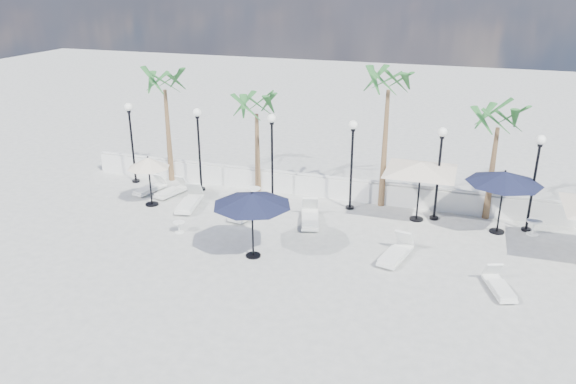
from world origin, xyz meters
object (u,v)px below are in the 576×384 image
(lounger_3, at_px, (190,202))
(parasol_navy_mid, at_px, (505,178))
(lounger_6, at_px, (499,286))
(parasol_cream_sq_a, at_px, (421,162))
(lounger_2, at_px, (249,210))
(parasol_navy_left, at_px, (252,200))
(lounger_0, at_px, (150,188))
(lounger_1, at_px, (172,190))
(lounger_5, at_px, (310,217))
(parasol_cream_small, at_px, (148,163))
(lounger_4, at_px, (396,253))

(lounger_3, distance_m, parasol_navy_mid, 12.69)
(lounger_6, bearing_deg, parasol_cream_sq_a, 102.92)
(lounger_3, bearing_deg, parasol_navy_mid, -3.98)
(lounger_2, height_order, parasol_navy_left, parasol_navy_left)
(lounger_0, xyz_separation_m, parasol_cream_sq_a, (11.93, 0.70, 2.24))
(lounger_1, bearing_deg, lounger_5, 7.06)
(parasol_cream_small, bearing_deg, lounger_6, -11.42)
(lounger_3, relative_size, parasol_cream_small, 1.00)
(lounger_0, height_order, lounger_3, lounger_3)
(lounger_1, relative_size, parasol_navy_mid, 0.65)
(lounger_3, bearing_deg, lounger_0, 146.70)
(parasol_cream_small, bearing_deg, parasol_navy_left, -27.23)
(lounger_4, height_order, lounger_5, lounger_5)
(lounger_6, distance_m, parasol_cream_small, 14.52)
(lounger_4, bearing_deg, parasol_cream_small, -175.73)
(lounger_4, bearing_deg, lounger_6, -5.79)
(lounger_5, xyz_separation_m, lounger_6, (7.09, -3.16, -0.04))
(lounger_1, relative_size, parasol_cream_small, 0.83)
(lounger_0, xyz_separation_m, lounger_2, (5.36, -1.12, 0.05))
(lounger_3, xyz_separation_m, parasol_cream_small, (-1.70, -0.24, 1.63))
(lounger_1, xyz_separation_m, parasol_cream_small, (-0.24, -1.31, 1.67))
(lounger_0, bearing_deg, lounger_2, 1.38)
(lounger_2, relative_size, lounger_5, 1.02)
(lounger_6, height_order, parasol_cream_small, parasol_cream_small)
(lounger_0, xyz_separation_m, lounger_5, (7.92, -1.00, 0.04))
(lounger_0, distance_m, parasol_navy_mid, 15.16)
(parasol_cream_sq_a, bearing_deg, lounger_5, -157.01)
(lounger_3, distance_m, parasol_navy_left, 5.70)
(lounger_0, xyz_separation_m, parasol_cream_small, (0.87, -1.30, 1.68))
(lounger_6, distance_m, parasol_navy_mid, 5.06)
(lounger_2, distance_m, lounger_6, 10.12)
(parasol_navy_left, bearing_deg, lounger_6, 1.41)
(lounger_3, height_order, parasol_cream_sq_a, parasol_cream_sq_a)
(lounger_1, height_order, parasol_cream_small, parasol_cream_small)
(lounger_5, bearing_deg, lounger_6, -40.46)
(parasol_navy_mid, bearing_deg, lounger_0, -178.16)
(lounger_2, height_order, parasol_navy_mid, parasol_navy_mid)
(lounger_1, relative_size, lounger_6, 1.03)
(lounger_6, height_order, parasol_cream_sq_a, parasol_cream_sq_a)
(lounger_6, bearing_deg, lounger_0, 145.07)
(lounger_5, distance_m, lounger_6, 7.76)
(lounger_6, relative_size, parasol_cream_sq_a, 0.33)
(lounger_2, bearing_deg, lounger_5, 16.51)
(lounger_0, height_order, lounger_6, lounger_0)
(parasol_navy_left, height_order, parasol_cream_sq_a, parasol_cream_sq_a)
(lounger_0, bearing_deg, lounger_4, -1.29)
(parasol_navy_left, xyz_separation_m, parasol_cream_sq_a, (5.11, 5.06, 0.30))
(lounger_1, relative_size, parasol_cream_sq_a, 0.34)
(lounger_2, height_order, lounger_3, lounger_3)
(lounger_0, xyz_separation_m, lounger_1, (1.12, 0.01, 0.01))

